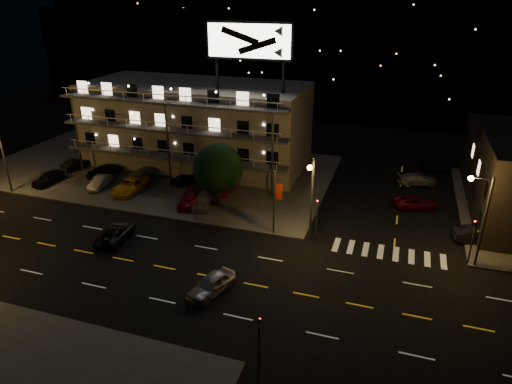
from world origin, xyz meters
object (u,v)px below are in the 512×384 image
(lot_car_4, at_px, (202,201))
(road_car_west, at_px, (115,234))
(tree, at_px, (218,170))
(lot_car_7, at_px, (149,171))
(side_car_0, at_px, (481,235))
(road_car_east, at_px, (211,285))
(lot_car_2, at_px, (131,186))

(lot_car_4, relative_size, road_car_west, 0.86)
(tree, xyz_separation_m, lot_car_4, (-1.47, -0.91, -3.33))
(lot_car_7, bearing_deg, road_car_west, 127.78)
(side_car_0, bearing_deg, road_car_east, 114.42)
(lot_car_4, bearing_deg, lot_car_7, 139.02)
(lot_car_2, bearing_deg, road_car_east, -38.41)
(lot_car_4, bearing_deg, tree, 22.06)
(lot_car_4, height_order, lot_car_7, lot_car_4)
(lot_car_4, bearing_deg, road_car_east, -72.68)
(tree, relative_size, lot_car_7, 1.56)
(lot_car_2, xyz_separation_m, lot_car_7, (-0.43, 4.81, -0.09))
(lot_car_7, distance_m, side_car_0, 37.10)
(tree, xyz_separation_m, road_car_east, (5.31, -14.25, -3.45))
(lot_car_4, xyz_separation_m, road_car_west, (-4.79, -8.74, -0.18))
(lot_car_4, height_order, road_car_east, lot_car_4)
(lot_car_4, bearing_deg, side_car_0, -7.05)
(road_car_east, height_order, road_car_west, road_car_east)
(lot_car_2, relative_size, lot_car_4, 1.26)
(tree, height_order, lot_car_7, tree)
(lot_car_2, relative_size, road_car_west, 1.08)
(lot_car_7, xyz_separation_m, road_car_west, (5.02, -14.70, -0.11))
(tree, bearing_deg, road_car_west, -123.01)
(lot_car_2, bearing_deg, tree, 2.15)
(lot_car_4, xyz_separation_m, road_car_east, (6.79, -13.33, -0.12))
(lot_car_7, bearing_deg, side_car_0, -168.40)
(lot_car_7, height_order, road_car_east, road_car_east)
(road_car_west, bearing_deg, lot_car_7, -78.62)
(lot_car_2, relative_size, road_car_east, 1.20)
(lot_car_2, xyz_separation_m, road_car_west, (4.58, -9.90, -0.20))
(tree, xyz_separation_m, road_car_west, (-6.27, -9.65, -3.51))
(tree, bearing_deg, side_car_0, 0.72)
(lot_car_2, xyz_separation_m, lot_car_4, (9.38, -1.16, -0.02))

